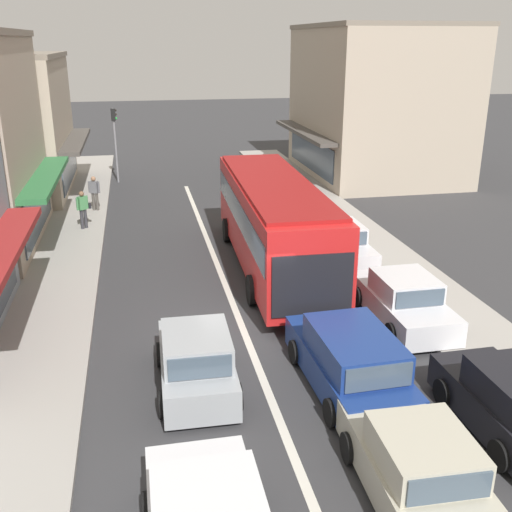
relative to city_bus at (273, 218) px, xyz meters
name	(u,v)px	position (x,y,z in m)	size (l,w,h in m)	color
ground_plane	(242,328)	(-1.92, -4.46, -1.88)	(140.00, 140.00, 0.00)	#353538
lane_centre_line	(222,277)	(-1.92, -0.46, -1.88)	(0.20, 28.00, 0.01)	silver
sidewalk_left	(26,269)	(-8.72, 1.54, -1.81)	(5.20, 44.00, 0.14)	#A39E96
kerb_right	(369,246)	(4.28, 1.54, -1.82)	(2.80, 44.00, 0.12)	#A39E96
building_right_far	(377,102)	(9.56, 14.43, 2.44)	(8.95, 10.67, 8.66)	#B2A38E
city_bus	(273,218)	(0.00, 0.00, 0.00)	(2.97, 10.93, 3.23)	red
hatchback_queue_far_back	(196,361)	(-3.53, -7.34, -1.17)	(1.89, 3.74, 1.54)	#9EA3A8
sedan_adjacent_lane_lead	(420,472)	(-0.10, -11.88, -1.22)	(2.00, 4.25, 1.47)	#B7B29E
wagon_behind_bus_mid	(350,361)	(-0.04, -8.12, -1.14)	(2.04, 4.55, 1.58)	navy
parked_hatchback_kerb_front	(510,403)	(2.66, -10.32, -1.17)	(1.85, 3.72, 1.54)	black
parked_sedan_kerb_second	(403,301)	(2.72, -5.00, -1.22)	(1.90, 4.20, 1.47)	silver
parked_sedan_kerb_third	(338,244)	(2.55, 0.31, -1.22)	(1.92, 4.21, 1.47)	silver
traffic_light_downstreet	(115,133)	(-5.67, 15.37, 0.97)	(0.33, 0.24, 4.20)	gray
pedestrian_with_handbag_near	(83,207)	(-6.95, 5.96, -0.81)	(0.59, 0.52, 1.63)	#333338
pedestrian_browsing_midblock	(94,191)	(-6.62, 8.86, -0.81)	(0.54, 0.34, 1.63)	#4C4742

